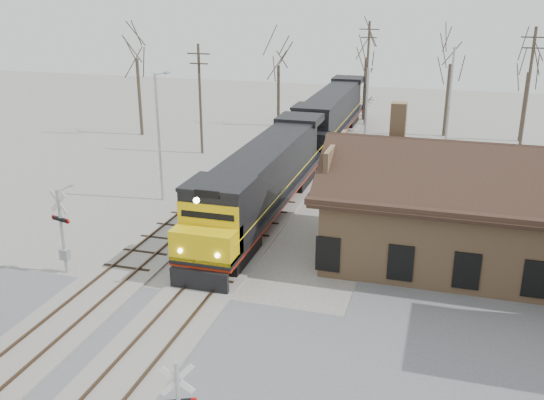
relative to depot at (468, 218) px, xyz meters
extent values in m
plane|color=#A39D93|center=(-11.99, -12.00, -2.41)|extent=(140.00, 140.00, 0.00)
cube|color=#59595E|center=(-11.99, -12.00, -2.39)|extent=(60.00, 9.00, 0.03)
cube|color=#A39D93|center=(-11.99, 3.00, -2.35)|extent=(3.40, 90.00, 0.12)
cube|color=#473323|center=(-12.71, 3.00, -2.24)|extent=(0.08, 90.00, 0.14)
cube|color=#473323|center=(-11.27, 3.00, -2.24)|extent=(0.08, 90.00, 0.14)
cube|color=#A39D93|center=(-16.49, 3.00, -2.35)|extent=(3.40, 90.00, 0.12)
cube|color=#473323|center=(-17.21, 3.00, -2.24)|extent=(0.08, 90.00, 0.14)
cube|color=#473323|center=(-15.77, 3.00, -2.24)|extent=(0.08, 90.00, 0.14)
cube|color=#A07852|center=(0.01, 0.00, -0.41)|extent=(14.00, 8.00, 4.00)
cube|color=black|center=(0.01, 0.00, 1.69)|extent=(15.20, 9.20, 0.30)
cube|color=black|center=(0.01, -2.30, 2.69)|extent=(15.00, 4.71, 2.66)
cube|color=black|center=(0.01, 2.30, 2.69)|extent=(15.00, 4.71, 2.66)
cube|color=#A07852|center=(-3.99, 1.50, 4.39)|extent=(0.80, 0.80, 2.20)
cube|color=black|center=(-11.99, -3.40, -1.84)|extent=(2.59, 4.14, 1.03)
cube|color=black|center=(-11.99, 10.06, -1.84)|extent=(2.59, 4.14, 1.03)
cube|color=black|center=(-11.99, 3.33, -1.01)|extent=(3.10, 20.69, 0.36)
cube|color=maroon|center=(-11.99, 3.33, -1.24)|extent=(3.12, 20.69, 0.12)
cube|color=black|center=(-11.99, 4.62, 0.59)|extent=(2.69, 15.00, 2.90)
cube|color=black|center=(-11.99, -4.33, 0.59)|extent=(3.10, 2.90, 2.90)
cube|color=yellow|center=(-11.99, -6.09, -0.29)|extent=(3.10, 1.86, 1.45)
cube|color=black|center=(-11.99, -7.12, -1.84)|extent=(2.90, 0.25, 1.03)
cylinder|color=#FFF2CC|center=(-11.99, -7.04, 2.15)|extent=(0.29, 0.10, 0.29)
cube|color=black|center=(-11.99, 17.80, -1.84)|extent=(2.59, 4.14, 1.03)
cube|color=black|center=(-11.99, 31.25, -1.84)|extent=(2.59, 4.14, 1.03)
cube|color=black|center=(-11.99, 24.52, -1.01)|extent=(3.10, 20.69, 0.36)
cube|color=maroon|center=(-11.99, 24.52, -1.24)|extent=(3.12, 20.69, 0.12)
cube|color=black|center=(-11.99, 25.82, 0.59)|extent=(2.69, 15.00, 2.90)
cube|color=black|center=(-11.99, 16.87, 0.59)|extent=(3.10, 2.90, 2.90)
cube|color=black|center=(-11.99, 15.11, -0.29)|extent=(3.10, 1.86, 1.45)
cube|color=black|center=(-11.99, 14.08, -1.84)|extent=(2.90, 0.25, 1.03)
cube|color=silver|center=(-8.04, -17.74, 0.84)|extent=(0.92, 0.45, 1.00)
cube|color=silver|center=(-8.04, -17.74, 0.84)|extent=(0.92, 0.45, 1.00)
cylinder|color=#A5A8AD|center=(-19.23, -7.12, -0.20)|extent=(0.15, 0.15, 4.42)
cube|color=silver|center=(-19.23, -7.12, 1.35)|extent=(1.12, 0.35, 1.16)
cube|color=silver|center=(-19.23, -7.12, 1.35)|extent=(1.12, 0.35, 1.16)
cube|color=black|center=(-19.23, -7.12, 0.47)|extent=(1.00, 0.41, 0.17)
cylinder|color=#B20C0C|center=(-18.75, -7.26, 0.47)|extent=(0.28, 0.15, 0.27)
cylinder|color=#B20C0C|center=(-19.71, -6.99, 0.47)|extent=(0.28, 0.15, 0.27)
cube|color=#A5A8AD|center=(-19.23, -7.12, -1.41)|extent=(0.44, 0.33, 0.55)
cylinder|color=#A5A8AD|center=(-19.54, 4.35, 1.83)|extent=(0.18, 0.18, 8.47)
cylinder|color=#A5A8AD|center=(-19.54, 5.25, 5.97)|extent=(0.12, 1.80, 0.12)
cube|color=#A5A8AD|center=(-19.54, 6.05, 5.87)|extent=(0.25, 0.50, 0.12)
cylinder|color=#A5A8AD|center=(-7.10, 12.05, 1.74)|extent=(0.18, 0.18, 8.29)
cylinder|color=#A5A8AD|center=(-7.10, 12.95, 5.78)|extent=(0.12, 1.80, 0.12)
cube|color=#A5A8AD|center=(-7.10, 13.75, 5.68)|extent=(0.25, 0.50, 0.12)
cylinder|color=#A5A8AD|center=(-1.52, 20.11, 2.18)|extent=(0.18, 0.18, 9.17)
cylinder|color=#A5A8AD|center=(-1.52, 21.01, 6.66)|extent=(0.12, 1.80, 0.12)
cube|color=#A5A8AD|center=(-1.52, 21.81, 6.56)|extent=(0.25, 0.50, 0.12)
cylinder|color=#382D23|center=(-21.69, 16.40, 2.21)|extent=(0.24, 0.24, 9.24)
cube|color=#382D23|center=(-21.69, 16.40, 6.03)|extent=(2.00, 0.10, 0.10)
cube|color=#382D23|center=(-21.69, 16.40, 5.23)|extent=(1.60, 0.10, 0.10)
cylinder|color=#382D23|center=(-9.86, 31.99, 2.81)|extent=(0.24, 0.24, 10.44)
cube|color=#382D23|center=(-9.86, 31.99, 7.23)|extent=(2.00, 0.10, 0.10)
cube|color=#382D23|center=(-9.86, 31.99, 6.43)|extent=(1.60, 0.10, 0.10)
cylinder|color=#382D23|center=(4.29, 20.71, 2.99)|extent=(0.24, 0.24, 10.79)
cube|color=#382D23|center=(4.29, 20.71, 7.59)|extent=(2.00, 0.10, 0.10)
cube|color=#382D23|center=(4.29, 20.71, 6.79)|extent=(1.60, 0.10, 0.10)
cylinder|color=#382D23|center=(-30.03, 21.23, 1.24)|extent=(0.32, 0.32, 7.30)
cylinder|color=#382D23|center=(-18.36, 28.81, 0.68)|extent=(0.32, 0.32, 6.17)
cylinder|color=#382D23|center=(-10.31, 34.01, 0.93)|extent=(0.32, 0.32, 6.67)
cylinder|color=#382D23|center=(-1.77, 29.09, 1.01)|extent=(0.32, 0.32, 6.84)
cylinder|color=#382D23|center=(5.10, 28.97, 0.77)|extent=(0.32, 0.32, 6.36)
camera|label=1|loc=(-1.45, -30.68, 11.21)|focal=40.00mm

